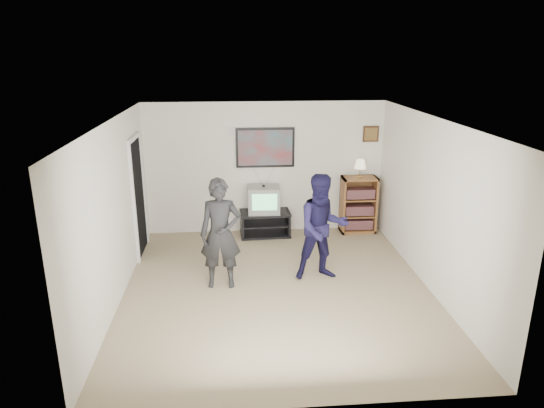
{
  "coord_description": "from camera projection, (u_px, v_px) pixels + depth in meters",
  "views": [
    {
      "loc": [
        -0.61,
        -6.44,
        3.4
      ],
      "look_at": [
        -0.03,
        0.58,
        1.15
      ],
      "focal_mm": 32.0,
      "sensor_mm": 36.0,
      "label": 1
    }
  ],
  "objects": [
    {
      "name": "air_vent",
      "position": [
        235.0,
        132.0,
        8.91
      ],
      "size": [
        0.28,
        0.02,
        0.14
      ],
      "primitive_type": "cube",
      "color": "white",
      "rests_on": "room_shell"
    },
    {
      "name": "small_picture",
      "position": [
        371.0,
        134.0,
        9.13
      ],
      "size": [
        0.3,
        0.03,
        0.3
      ],
      "primitive_type": "cube",
      "color": "#3F2C14",
      "rests_on": "room_shell"
    },
    {
      "name": "doorway",
      "position": [
        138.0,
        197.0,
        8.23
      ],
      "size": [
        0.03,
        0.85,
        2.0
      ],
      "primitive_type": "cube",
      "color": "black",
      "rests_on": "room_shell"
    },
    {
      "name": "controller_right",
      "position": [
        321.0,
        212.0,
        7.54
      ],
      "size": [
        0.03,
        0.11,
        0.03
      ],
      "primitive_type": "cube",
      "rotation": [
        0.0,
        0.0,
        0.02
      ],
      "color": "white",
      "rests_on": "person_short"
    },
    {
      "name": "person_tall",
      "position": [
        221.0,
        234.0,
        7.08
      ],
      "size": [
        0.62,
        0.41,
        1.66
      ],
      "primitive_type": "imported",
      "rotation": [
        0.0,
        0.0,
        -0.03
      ],
      "color": "black",
      "rests_on": "room_shell"
    },
    {
      "name": "media_stand",
      "position": [
        265.0,
        223.0,
        9.24
      ],
      "size": [
        0.96,
        0.56,
        0.47
      ],
      "rotation": [
        0.0,
        0.0,
        0.04
      ],
      "color": "black",
      "rests_on": "room_shell"
    },
    {
      "name": "person_short",
      "position": [
        322.0,
        228.0,
        7.33
      ],
      "size": [
        0.86,
        0.7,
        1.66
      ],
      "primitive_type": "imported",
      "rotation": [
        0.0,
        0.0,
        0.09
      ],
      "color": "#161336",
      "rests_on": "room_shell"
    },
    {
      "name": "table_lamp",
      "position": [
        360.0,
        169.0,
        9.08
      ],
      "size": [
        0.22,
        0.22,
        0.35
      ],
      "primitive_type": null,
      "color": "#FDF6BF",
      "rests_on": "bookshelf"
    },
    {
      "name": "controller_left",
      "position": [
        220.0,
        211.0,
        7.16
      ],
      "size": [
        0.04,
        0.12,
        0.04
      ],
      "primitive_type": "cube",
      "rotation": [
        0.0,
        0.0,
        -0.04
      ],
      "color": "white",
      "rests_on": "person_tall"
    },
    {
      "name": "poster",
      "position": [
        265.0,
        148.0,
        9.04
      ],
      "size": [
        1.1,
        0.03,
        0.75
      ],
      "primitive_type": "cube",
      "color": "black",
      "rests_on": "room_shell"
    },
    {
      "name": "crt_television",
      "position": [
        264.0,
        199.0,
        9.09
      ],
      "size": [
        0.6,
        0.51,
        0.5
      ],
      "primitive_type": null,
      "rotation": [
        0.0,
        0.0,
        -0.02
      ],
      "color": "gray",
      "rests_on": "media_stand"
    },
    {
      "name": "room_shell",
      "position": [
        275.0,
        202.0,
        7.14
      ],
      "size": [
        4.51,
        5.0,
        2.51
      ],
      "color": "#897357",
      "rests_on": "ground"
    },
    {
      "name": "bookshelf",
      "position": [
        358.0,
        205.0,
        9.33
      ],
      "size": [
        0.67,
        0.38,
        1.09
      ],
      "primitive_type": null,
      "color": "brown",
      "rests_on": "room_shell"
    }
  ]
}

